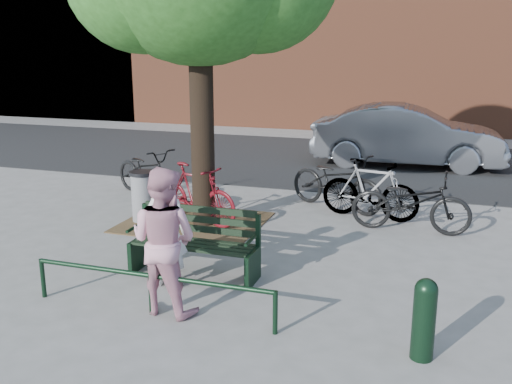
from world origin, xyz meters
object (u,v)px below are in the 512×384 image
(parked_car, at_px, (407,136))
(person_right, at_px, (164,241))
(person_left, at_px, (166,231))
(park_bench, at_px, (196,241))
(bicycle_c, at_px, (336,181))
(bollard, at_px, (424,316))
(litter_bin, at_px, (143,196))

(parked_car, bearing_deg, person_right, 165.00)
(person_left, relative_size, parked_car, 0.31)
(person_left, bearing_deg, park_bench, -122.13)
(person_left, height_order, parked_car, parked_car)
(person_left, height_order, bicycle_c, person_left)
(person_left, height_order, bollard, person_left)
(bicycle_c, height_order, parked_car, parked_car)
(bollard, bearing_deg, person_left, 165.96)
(park_bench, distance_m, bicycle_c, 3.99)
(park_bench, height_order, person_right, person_right)
(bollard, distance_m, bicycle_c, 5.41)
(litter_bin, distance_m, parked_car, 7.62)
(bollard, relative_size, litter_bin, 0.94)
(person_right, relative_size, litter_bin, 1.90)
(person_right, xyz_separation_m, litter_bin, (-2.00, 3.05, -0.41))
(person_right, bearing_deg, parked_car, -95.78)
(litter_bin, xyz_separation_m, bicycle_c, (3.09, 1.88, 0.08))
(park_bench, distance_m, parked_car, 8.65)
(park_bench, distance_m, bollard, 3.30)
(person_right, xyz_separation_m, bollard, (2.92, -0.17, -0.41))
(park_bench, bearing_deg, parked_car, 75.33)
(bicycle_c, xyz_separation_m, parked_car, (0.98, 4.56, 0.25))
(park_bench, distance_m, person_left, 0.59)
(parked_car, bearing_deg, bollard, -177.69)
(bollard, bearing_deg, parked_car, 95.00)
(bollard, xyz_separation_m, bicycle_c, (-1.82, 5.10, 0.08))
(person_right, distance_m, bicycle_c, 5.06)
(person_left, xyz_separation_m, litter_bin, (-1.70, 2.41, -0.28))
(park_bench, height_order, litter_bin, park_bench)
(person_left, distance_m, litter_bin, 2.96)
(park_bench, xyz_separation_m, parked_car, (2.19, 8.36, 0.31))
(person_right, height_order, bollard, person_right)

